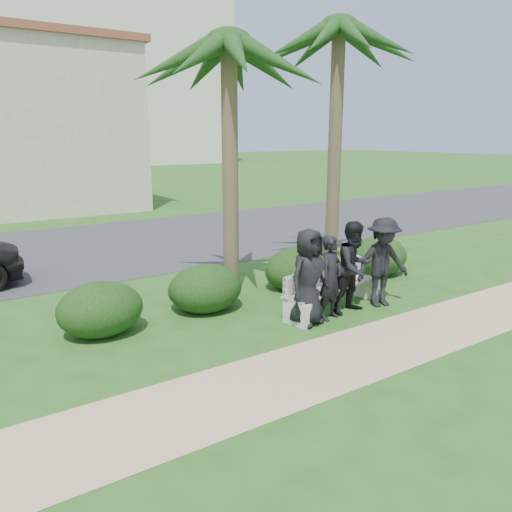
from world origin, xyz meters
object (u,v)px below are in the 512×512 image
object	(u,v)px
park_bench	(333,291)
palm_right	(339,31)
man_d	(383,262)
man_b	(331,278)
man_c	(354,267)
palm_left	(229,47)
man_a	(308,277)

from	to	relation	value
park_bench	palm_right	world-z (taller)	palm_right
park_bench	man_d	xyz separation A→B (m)	(0.95, -0.36, 0.51)
man_b	man_d	distance (m)	1.32
man_c	palm_left	distance (m)	4.77
park_bench	man_a	world-z (taller)	man_a
man_d	palm_right	xyz separation A→B (m)	(1.14, 2.71, 4.69)
man_b	palm_left	world-z (taller)	palm_left
man_c	palm_right	bearing A→B (deg)	50.69
park_bench	man_b	bearing A→B (deg)	-148.99
man_a	man_d	distance (m)	1.82
man_b	man_c	bearing A→B (deg)	-12.29
park_bench	man_c	distance (m)	0.63
man_a	palm_left	xyz separation A→B (m)	(-0.25, 2.19, 4.03)
man_c	man_d	bearing A→B (deg)	-9.40
man_c	palm_right	size ratio (longest dim) A/B	0.26
man_b	palm_right	distance (m)	6.02
man_b	palm_left	size ratio (longest dim) A/B	0.26
man_d	man_b	bearing A→B (deg)	-168.92
man_b	man_c	world-z (taller)	man_c
man_a	palm_left	world-z (taller)	palm_left
park_bench	man_a	distance (m)	1.05
man_c	man_d	distance (m)	0.70
man_a	palm_right	distance (m)	6.16
man_a	palm_right	size ratio (longest dim) A/B	0.26
man_b	palm_right	world-z (taller)	palm_right
man_b	man_d	bearing A→B (deg)	-16.97
man_c	man_d	world-z (taller)	man_d
man_b	man_a	bearing A→B (deg)	160.71
man_a	man_c	world-z (taller)	man_c
man_c	park_bench	bearing A→B (deg)	125.01
park_bench	man_d	bearing A→B (deg)	-32.48
man_a	palm_left	bearing A→B (deg)	85.63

